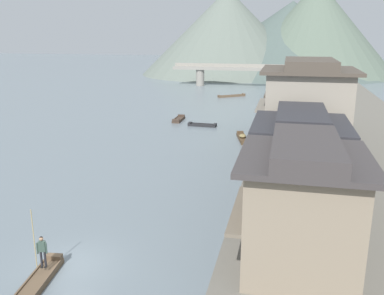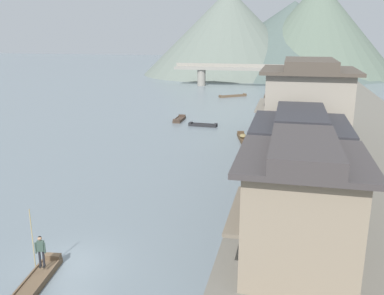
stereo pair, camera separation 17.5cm
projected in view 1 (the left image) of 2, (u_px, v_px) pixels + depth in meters
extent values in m
plane|color=slate|center=(74.00, 265.00, 21.19)|extent=(400.00, 400.00, 0.00)
cube|color=#6B665B|center=(342.00, 136.00, 45.80)|extent=(18.00, 110.00, 0.80)
cube|color=brown|center=(34.00, 287.00, 19.13)|extent=(1.55, 4.94, 0.26)
cube|color=brown|center=(54.00, 257.00, 21.25)|extent=(0.87, 0.46, 0.24)
cube|color=brown|center=(42.00, 284.00, 19.04)|extent=(0.64, 4.33, 0.08)
cube|color=brown|center=(25.00, 283.00, 19.12)|extent=(0.64, 4.33, 0.08)
cube|color=black|center=(46.00, 267.00, 20.10)|extent=(0.16, 0.24, 0.05)
cylinder|color=#232328|center=(45.00, 258.00, 20.03)|extent=(0.11, 0.11, 0.78)
cube|color=black|center=(42.00, 267.00, 20.09)|extent=(0.16, 0.24, 0.05)
cylinder|color=#232328|center=(41.00, 259.00, 20.02)|extent=(0.11, 0.11, 0.78)
cube|color=#384C42|center=(42.00, 246.00, 19.85)|extent=(0.36, 0.28, 0.52)
cylinder|color=#384C42|center=(46.00, 248.00, 19.83)|extent=(0.08, 0.08, 0.56)
cylinder|color=#384C42|center=(37.00, 248.00, 19.80)|extent=(0.08, 0.08, 0.56)
sphere|color=#A37A5B|center=(41.00, 239.00, 19.75)|extent=(0.20, 0.20, 0.20)
sphere|color=black|center=(41.00, 238.00, 19.75)|extent=(0.18, 0.18, 0.18)
cylinder|color=tan|center=(34.00, 239.00, 19.62)|extent=(0.04, 0.04, 3.00)
cube|color=#423328|center=(179.00, 120.00, 55.95)|extent=(1.10, 3.58, 0.28)
cube|color=#423328|center=(176.00, 120.00, 54.34)|extent=(0.93, 0.38, 0.25)
cube|color=#423328|center=(181.00, 116.00, 57.42)|extent=(0.93, 0.38, 0.25)
cube|color=#423328|center=(182.00, 119.00, 55.81)|extent=(0.15, 3.06, 0.08)
cube|color=#423328|center=(175.00, 118.00, 55.99)|extent=(0.15, 3.06, 0.08)
cube|color=#232326|center=(202.00, 125.00, 52.69)|extent=(3.62, 1.25, 0.21)
cube|color=#232326|center=(190.00, 123.00, 53.09)|extent=(0.42, 0.94, 0.19)
cube|color=#232326|center=(215.00, 125.00, 52.19)|extent=(0.42, 0.94, 0.19)
cube|color=#232326|center=(201.00, 125.00, 52.22)|extent=(3.06, 0.27, 0.08)
cube|color=#232326|center=(203.00, 123.00, 53.09)|extent=(3.06, 0.27, 0.08)
cube|color=brown|center=(232.00, 96.00, 76.92)|extent=(4.85, 3.99, 0.24)
cube|color=brown|center=(219.00, 96.00, 75.82)|extent=(0.75, 0.82, 0.21)
cube|color=brown|center=(244.00, 94.00, 77.90)|extent=(0.75, 0.82, 0.21)
cube|color=brown|center=(233.00, 96.00, 76.55)|extent=(3.99, 3.08, 0.08)
cube|color=brown|center=(231.00, 95.00, 77.21)|extent=(3.99, 3.08, 0.08)
cube|color=brown|center=(242.00, 139.00, 45.90)|extent=(1.87, 4.57, 0.26)
cube|color=brown|center=(240.00, 132.00, 47.86)|extent=(0.80, 0.53, 0.24)
cube|color=brown|center=(245.00, 141.00, 43.81)|extent=(0.80, 0.53, 0.24)
cube|color=brown|center=(239.00, 137.00, 45.85)|extent=(1.03, 3.91, 0.08)
cube|color=brown|center=(246.00, 137.00, 45.86)|extent=(1.03, 3.91, 0.08)
ellipsoid|color=olive|center=(243.00, 136.00, 45.81)|extent=(0.96, 1.18, 0.41)
cube|color=gray|center=(301.00, 215.00, 19.00)|extent=(4.83, 5.59, 5.20)
cube|color=#6E6151|center=(241.00, 209.00, 19.60)|extent=(0.70, 5.59, 0.16)
cube|color=#3D3838|center=(305.00, 158.00, 18.28)|extent=(5.73, 6.49, 0.24)
cube|color=#3D3838|center=(306.00, 147.00, 18.15)|extent=(2.90, 6.49, 0.70)
cube|color=#7F705B|center=(298.00, 167.00, 25.72)|extent=(4.81, 5.91, 5.20)
cube|color=brown|center=(253.00, 164.00, 26.31)|extent=(0.70, 5.91, 0.16)
cube|color=#2D2D33|center=(301.00, 124.00, 25.00)|extent=(5.71, 6.81, 0.24)
cube|color=#2D2D33|center=(302.00, 116.00, 24.87)|extent=(2.89, 6.81, 0.70)
cube|color=gray|center=(306.00, 123.00, 31.95)|extent=(5.99, 5.97, 7.80)
cube|color=gray|center=(261.00, 137.00, 33.01)|extent=(0.70, 5.97, 0.16)
cube|color=gray|center=(262.00, 105.00, 32.32)|extent=(0.70, 5.97, 0.16)
cube|color=#4C4238|center=(310.00, 70.00, 30.88)|extent=(6.89, 6.87, 0.24)
cube|color=#4C4238|center=(310.00, 64.00, 30.75)|extent=(3.59, 6.87, 0.70)
cube|color=#75604C|center=(294.00, 122.00, 38.52)|extent=(4.48, 5.46, 5.20)
cube|color=brown|center=(265.00, 121.00, 39.08)|extent=(0.70, 5.46, 0.16)
cube|color=#4C4238|center=(296.00, 93.00, 37.80)|extent=(5.38, 6.36, 0.24)
cube|color=#4C4238|center=(296.00, 88.00, 37.67)|extent=(2.69, 6.36, 0.70)
cube|color=gray|center=(292.00, 110.00, 44.82)|extent=(4.11, 4.97, 5.20)
cube|color=#6E6151|center=(269.00, 109.00, 45.33)|extent=(0.70, 4.97, 0.16)
cube|color=#2D2D33|center=(293.00, 85.00, 44.09)|extent=(5.01, 5.87, 0.24)
cube|color=#2D2D33|center=(294.00, 80.00, 43.97)|extent=(2.47, 5.87, 0.70)
cube|color=#7F705B|center=(291.00, 102.00, 49.93)|extent=(4.03, 5.06, 5.20)
cube|color=brown|center=(271.00, 101.00, 50.44)|extent=(0.70, 5.06, 0.16)
cube|color=#4C4238|center=(293.00, 79.00, 49.21)|extent=(4.93, 5.96, 0.24)
cube|color=#4C4238|center=(293.00, 75.00, 49.09)|extent=(2.42, 5.96, 0.70)
cylinder|color=#473828|center=(233.00, 226.00, 22.82)|extent=(0.20, 0.20, 0.77)
cylinder|color=#473828|center=(250.00, 169.00, 32.26)|extent=(0.20, 0.20, 0.84)
cylinder|color=#473828|center=(258.00, 140.00, 41.02)|extent=(0.20, 0.20, 0.76)
cube|color=gray|center=(241.00, 69.00, 90.08)|extent=(29.88, 2.40, 0.60)
cylinder|color=gray|center=(200.00, 78.00, 92.56)|extent=(1.80, 1.80, 3.57)
cylinder|color=gray|center=(282.00, 80.00, 88.71)|extent=(1.80, 1.80, 3.57)
cube|color=gray|center=(241.00, 65.00, 90.85)|extent=(29.88, 0.30, 0.70)
cone|color=#5B6B5B|center=(315.00, 29.00, 113.09)|extent=(43.53, 43.53, 24.91)
cone|color=slate|center=(227.00, 32.00, 117.08)|extent=(47.95, 47.95, 23.17)
cone|color=#4C5B56|center=(291.00, 38.00, 119.66)|extent=(59.61, 59.61, 20.10)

